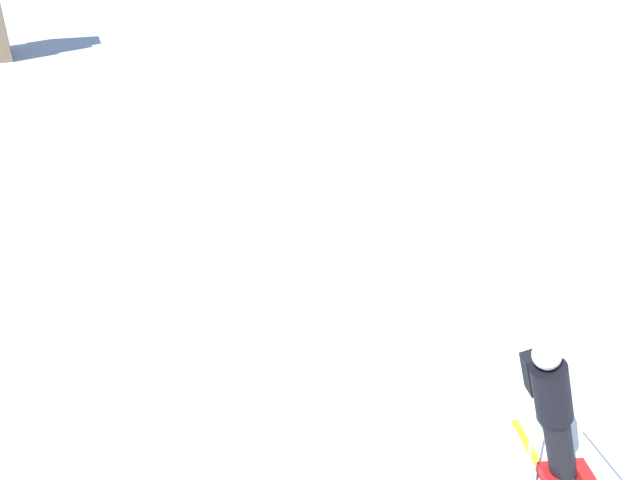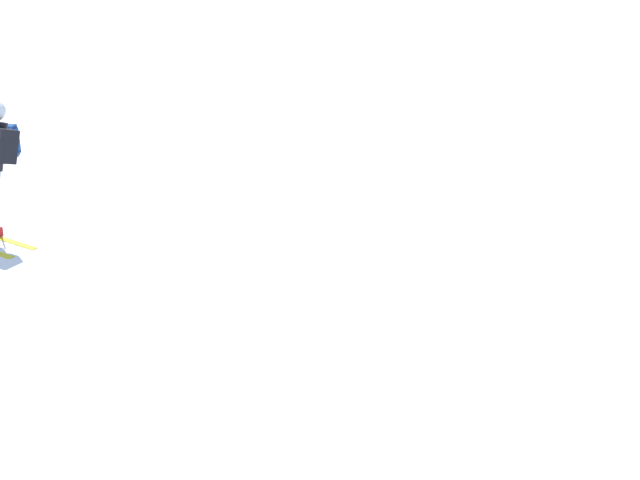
# 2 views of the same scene
# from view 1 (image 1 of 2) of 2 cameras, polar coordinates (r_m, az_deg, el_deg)

# --- Properties ---
(skier) EXTENTS (1.27, 1.77, 1.81)m
(skier) POSITION_cam_1_polar(r_m,az_deg,el_deg) (6.47, 20.52, -14.05)
(skier) COLOR yellow
(skier) RESTS_ON ground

